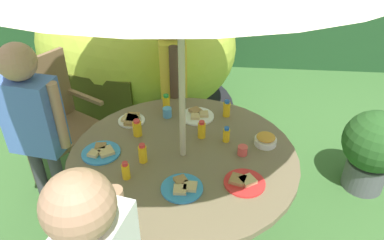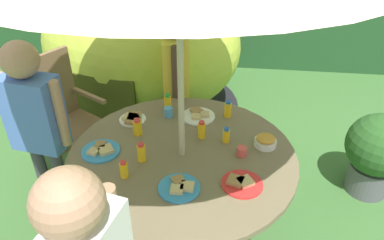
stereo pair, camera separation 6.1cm
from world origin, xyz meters
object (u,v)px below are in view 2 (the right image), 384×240
object	(u,v)px
juice_bottle_center_back	(226,135)
potted_plant	(377,151)
plate_mid_right	(180,187)
dome_tent	(141,45)
snack_bowl	(265,141)
garden_table	(182,171)
juice_bottle_center_front	(228,109)
juice_bottle_front_edge	(141,153)
child_in_yellow_shirt	(175,69)
plate_far_left	(101,150)
wooden_chair	(58,113)
cup_far	(242,151)
plate_near_right	(198,115)
juice_bottle_far_right	(202,130)
juice_bottle_mid_left	(138,127)
plate_back_edge	(241,183)
child_in_blue_shirt	(34,113)
juice_bottle_spot_a	(168,103)
plate_near_left	(133,119)
cup_near	(168,112)
juice_bottle_spot_b	(124,169)

from	to	relation	value
juice_bottle_center_back	potted_plant	bearing A→B (deg)	23.40
potted_plant	plate_mid_right	size ratio (longest dim) A/B	3.09
dome_tent	snack_bowl	distance (m)	2.05
garden_table	juice_bottle_center_front	size ratio (longest dim) A/B	11.35
potted_plant	juice_bottle_front_edge	bearing A→B (deg)	-155.49
child_in_yellow_shirt	plate_far_left	xyz separation A→B (m)	(-0.31, -0.94, -0.13)
wooden_chair	cup_far	size ratio (longest dim) A/B	17.51
child_in_yellow_shirt	snack_bowl	size ratio (longest dim) A/B	10.11
potted_plant	plate_near_right	bearing A→B (deg)	-170.39
garden_table	juice_bottle_far_right	xyz separation A→B (m)	(0.10, 0.19, 0.19)
juice_bottle_center_front	juice_bottle_mid_left	distance (m)	0.64
juice_bottle_center_front	juice_bottle_center_back	distance (m)	0.30
juice_bottle_center_back	plate_back_edge	bearing A→B (deg)	-75.31
dome_tent	child_in_blue_shirt	xyz separation A→B (m)	(-0.30, -1.65, 0.15)
wooden_chair	child_in_yellow_shirt	world-z (taller)	child_in_yellow_shirt
plate_mid_right	cup_far	xyz separation A→B (m)	(0.33, 0.33, 0.02)
dome_tent	plate_mid_right	bearing A→B (deg)	-61.10
potted_plant	cup_far	xyz separation A→B (m)	(-1.07, -0.63, 0.39)
juice_bottle_far_right	potted_plant	bearing A→B (deg)	19.74
plate_near_right	juice_bottle_center_front	distance (m)	0.21
plate_near_right	juice_bottle_front_edge	bearing A→B (deg)	-118.38
snack_bowl	plate_far_left	distance (m)	1.02
juice_bottle_center_front	juice_bottle_center_back	bearing A→B (deg)	-89.72
plate_back_edge	juice_bottle_spot_a	bearing A→B (deg)	126.43
plate_far_left	cup_far	distance (m)	0.86
dome_tent	plate_back_edge	world-z (taller)	dome_tent
wooden_chair	potted_plant	world-z (taller)	wooden_chair
juice_bottle_center_back	juice_bottle_front_edge	size ratio (longest dim) A/B	0.84
plate_mid_right	plate_near_left	bearing A→B (deg)	123.89
garden_table	potted_plant	xyz separation A→B (m)	(1.43, 0.66, -0.22)
garden_table	cup_near	distance (m)	0.47
juice_bottle_spot_a	juice_bottle_spot_b	bearing A→B (deg)	-98.93
juice_bottle_front_edge	juice_bottle_spot_b	bearing A→B (deg)	-112.85
plate_near_left	wooden_chair	bearing A→B (deg)	158.59
dome_tent	child_in_yellow_shirt	world-z (taller)	dome_tent
wooden_chair	potted_plant	xyz separation A→B (m)	(2.53, 0.06, -0.19)
child_in_yellow_shirt	child_in_blue_shirt	bearing A→B (deg)	-58.91
garden_table	cup_near	world-z (taller)	cup_near
plate_far_left	juice_bottle_center_back	bearing A→B (deg)	14.71
juice_bottle_far_right	child_in_blue_shirt	bearing A→B (deg)	-178.14
child_in_blue_shirt	juice_bottle_center_front	xyz separation A→B (m)	(1.26, 0.31, -0.06)
snack_bowl	plate_near_left	world-z (taller)	snack_bowl
snack_bowl	juice_bottle_center_front	world-z (taller)	juice_bottle_center_front
plate_near_left	juice_bottle_center_front	bearing A→B (deg)	11.57
juice_bottle_far_right	cup_far	bearing A→B (deg)	-31.37
child_in_blue_shirt	juice_bottle_center_back	world-z (taller)	child_in_blue_shirt
juice_bottle_far_right	juice_bottle_center_back	bearing A→B (deg)	-10.41
plate_mid_right	juice_bottle_front_edge	bearing A→B (deg)	140.58
plate_mid_right	juice_bottle_center_back	size ratio (longest dim) A/B	2.20
snack_bowl	cup_far	size ratio (longest dim) A/B	2.30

